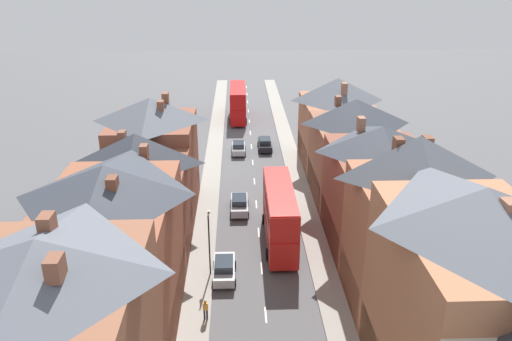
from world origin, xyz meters
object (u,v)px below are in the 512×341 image
Objects in this scene: double_decker_bus_mid_street at (279,214)px; street_lamp at (209,240)px; car_near_blue at (265,144)px; car_parked_right_a at (239,148)px; pedestrian_mid_left at (205,309)px; double_decker_bus_lead at (238,102)px; car_near_silver at (239,204)px; car_parked_left_a at (224,268)px.

double_decker_bus_mid_street is 1.96× the size of street_lamp.
car_near_blue reaches higher than car_parked_right_a.
double_decker_bus_lead is at bearing 87.13° from pedestrian_mid_left.
car_parked_right_a is 2.39× the size of pedestrian_mid_left.
street_lamp reaches higher than double_decker_bus_mid_street.
double_decker_bus_mid_street is 7.32m from car_near_silver.
car_near_silver is (0.01, -32.92, -1.96)m from double_decker_bus_lead.
pedestrian_mid_left is (-1.21, -5.33, 0.21)m from car_parked_left_a.
pedestrian_mid_left is (-2.50, -49.83, -1.78)m from double_decker_bus_lead.
car_near_silver is at bearing 120.63° from double_decker_bus_mid_street.
street_lamp is at bearing -102.45° from car_near_silver.
car_parked_right_a is at bearing 87.38° from car_parked_left_a.
street_lamp is (0.06, 5.81, 2.21)m from pedestrian_mid_left.
car_near_silver is at bearing 77.55° from street_lamp.
car_near_silver is (-3.59, 6.07, -1.96)m from double_decker_bus_mid_street.
car_parked_right_a is (0.00, 16.83, -0.03)m from car_near_silver.
street_lamp is (-2.45, -11.10, 2.39)m from car_near_silver.
car_near_blue is 1.09× the size of car_parked_left_a.
double_decker_bus_lead is at bearing 95.28° from double_decker_bus_mid_street.
double_decker_bus_lead is 1.00× the size of double_decker_bus_mid_street.
street_lamp is at bearing 89.44° from pedestrian_mid_left.
pedestrian_mid_left is 6.22m from street_lamp.
pedestrian_mid_left is at bearing -99.85° from car_near_blue.
double_decker_bus_mid_street is 24.42m from car_near_blue.
pedestrian_mid_left reaches higher than car_near_blue.
car_near_blue is 18.62m from car_near_silver.
car_parked_left_a is (-1.29, -44.50, -1.99)m from double_decker_bus_lead.
double_decker_bus_mid_street is 23.27m from car_parked_right_a.
pedestrian_mid_left is (-6.10, -10.85, -1.78)m from double_decker_bus_mid_street.
car_parked_left_a is at bearing 77.24° from pedestrian_mid_left.
double_decker_bus_lead is at bearing 103.85° from car_near_blue.
car_parked_right_a is at bearing -158.23° from car_near_blue.
double_decker_bus_mid_street is 2.81× the size of car_parked_right_a.
car_parked_left_a is 5.47m from pedestrian_mid_left.
car_parked_left_a is 2.72m from street_lamp.
car_parked_left_a is (-1.30, -11.58, -0.02)m from car_near_silver.
car_near_silver is 11.62m from street_lamp.
car_parked_right_a is (0.01, -16.08, -1.99)m from double_decker_bus_lead.
pedestrian_mid_left reaches higher than car_parked_left_a.
street_lamp is at bearing -140.19° from double_decker_bus_mid_street.
car_near_blue is at bearing 78.36° from street_lamp.
street_lamp reaches higher than car_near_blue.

